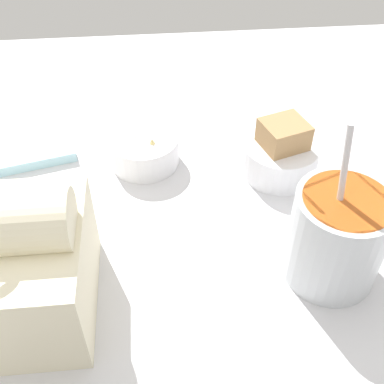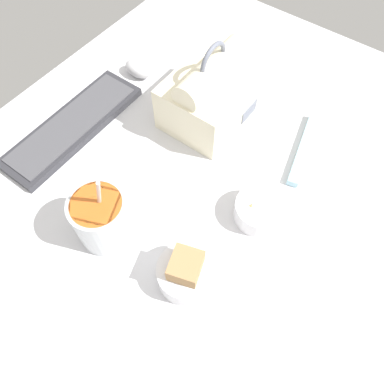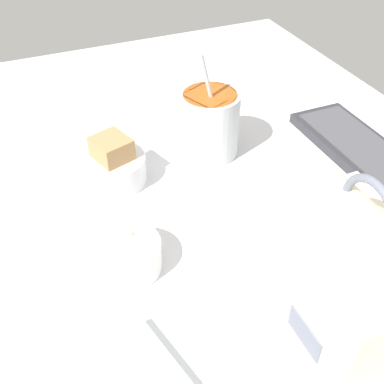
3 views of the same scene
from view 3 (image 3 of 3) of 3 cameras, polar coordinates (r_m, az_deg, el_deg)
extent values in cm
cube|color=silver|center=(76.38, -0.45, -3.58)|extent=(140.00, 110.00, 2.00)
cube|color=#2D2D33|center=(91.99, 20.46, 3.66)|extent=(36.63, 11.55, 1.80)
cube|color=#47474C|center=(91.41, 20.61, 4.19)|extent=(33.70, 9.47, 0.30)
cube|color=#EFE5C1|center=(63.24, 18.04, -9.17)|extent=(21.95, 16.69, 11.47)
cylinder|color=#EFE5C1|center=(58.06, 19.51, -4.29)|extent=(20.85, 6.31, 6.31)
cube|color=slate|center=(59.58, 13.19, -16.01)|extent=(6.15, 0.30, 3.44)
torus|color=slate|center=(56.23, 20.13, -2.20)|extent=(8.68, 1.00, 8.68)
cylinder|color=silver|center=(86.62, 2.06, 8.06)|extent=(10.73, 10.73, 11.82)
cylinder|color=orange|center=(83.80, 2.15, 11.33)|extent=(9.44, 9.44, 0.60)
cylinder|color=silver|center=(82.22, 2.07, 11.97)|extent=(0.70, 3.97, 13.36)
cylinder|color=silver|center=(82.33, -9.20, 2.68)|extent=(10.76, 10.76, 4.89)
cube|color=#A87F51|center=(80.76, -9.39, 4.20)|extent=(7.29, 6.94, 6.84)
cylinder|color=silver|center=(67.63, -7.95, -7.45)|extent=(10.18, 10.18, 4.43)
ellipsoid|color=white|center=(65.80, -8.27, -7.97)|extent=(2.77, 2.77, 3.26)
cone|color=#F4DB84|center=(67.83, -7.20, -5.69)|extent=(4.60, 4.60, 3.77)
sphere|color=black|center=(67.10, -10.40, -8.38)|extent=(1.22, 1.22, 1.22)
sphere|color=black|center=(66.87, -9.82, -8.50)|extent=(1.22, 1.22, 1.22)
sphere|color=black|center=(66.91, -9.20, -8.36)|extent=(1.22, 1.22, 1.22)
camera|label=1|loc=(0.81, 36.55, 29.81)|focal=45.00mm
camera|label=2|loc=(0.84, -35.26, 47.35)|focal=35.00mm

